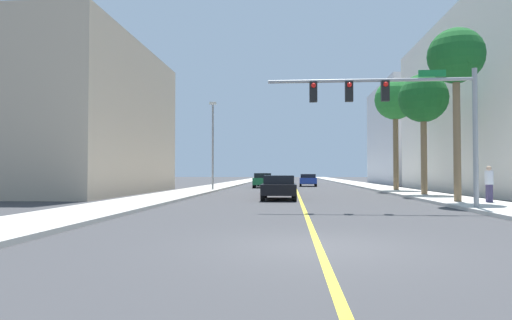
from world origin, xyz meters
The scene contains 18 objects.
ground centered at (0.00, 42.00, 0.00)m, with size 192.00×192.00×0.00m, color #38383A.
sidewalk_left centered at (-8.17, 42.00, 0.07)m, with size 3.38×168.00×0.15m, color #B2ADA3.
sidewalk_right centered at (8.17, 42.00, 0.07)m, with size 3.38×168.00×0.15m, color beige.
lane_marking_center centered at (0.00, 42.00, 0.00)m, with size 0.16×144.00×0.01m, color yellow.
building_left_near centered at (-18.61, 22.31, 5.49)m, with size 14.50×17.90×10.98m, color tan.
building_right_far centered at (17.15, 50.97, 6.60)m, with size 11.58×17.43×13.21m, color silver.
traffic_signal_mast centered at (3.97, 8.98, 4.34)m, with size 8.48×0.36×5.64m.
street_lamp centered at (-6.98, 26.81, 4.21)m, with size 0.56×0.28×7.28m.
palm_near centered at (7.52, 12.68, 7.12)m, with size 2.69×2.69×8.47m.
palm_mid centered at (8.09, 19.88, 6.30)m, with size 3.15×3.15×7.82m.
palm_far centered at (8.00, 27.07, 7.40)m, with size 3.32×3.32×9.04m.
car_green centered at (-3.33, 35.32, 0.76)m, with size 2.05×3.98×1.48m.
car_silver centered at (-3.62, 41.23, 0.72)m, with size 2.04×4.31×1.39m.
car_yellow centered at (1.86, 51.17, 0.69)m, with size 1.83×4.57×1.30m.
car_blue centered at (1.45, 40.17, 0.73)m, with size 1.99×4.02×1.37m.
car_black centered at (-1.22, 15.97, 0.72)m, with size 1.99×4.51×1.39m.
car_red centered at (-1.37, 21.97, 0.70)m, with size 2.00×3.93×1.32m.
pedestrian centered at (8.83, 12.28, 1.01)m, with size 0.38×0.38×1.72m.
Camera 1 is at (-0.60, -9.34, 1.56)m, focal length 30.86 mm.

